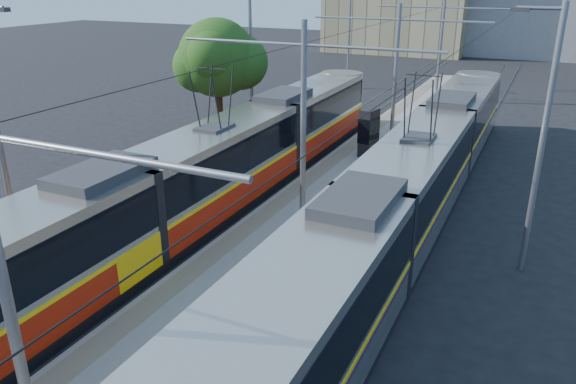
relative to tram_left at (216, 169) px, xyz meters
The scene contains 11 objects.
ground 8.94m from the tram_left, 65.77° to the right, with size 160.00×160.00×0.00m, color black.
platform 9.82m from the tram_left, 68.20° to the left, with size 4.00×50.00×0.30m, color gray.
tactile_strip_left 9.36m from the tram_left, 76.56° to the left, with size 0.70×50.00×0.01m, color gray.
tactile_strip_right 10.41m from the tram_left, 60.70° to the left, with size 0.70×50.00×0.01m, color gray.
rails 9.84m from the tram_left, 68.20° to the left, with size 8.71×70.00×0.03m.
tram_left is the anchor object (origin of this frame).
tram_right 7.42m from the tram_left, 13.87° to the left, with size 2.43×32.35×5.50m.
catenary 7.67m from the tram_left, 59.67° to the left, with size 9.20×70.00×7.00m.
street_lamps 13.71m from the tram_left, 74.52° to the left, with size 15.18×38.22×8.00m.
shelter 9.07m from the tram_left, 67.99° to the left, with size 0.83×1.15×2.32m.
tree 10.25m from the tram_left, 119.09° to the left, with size 4.53×4.19×6.59m.
Camera 1 is at (7.49, -9.17, 8.65)m, focal length 35.00 mm.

